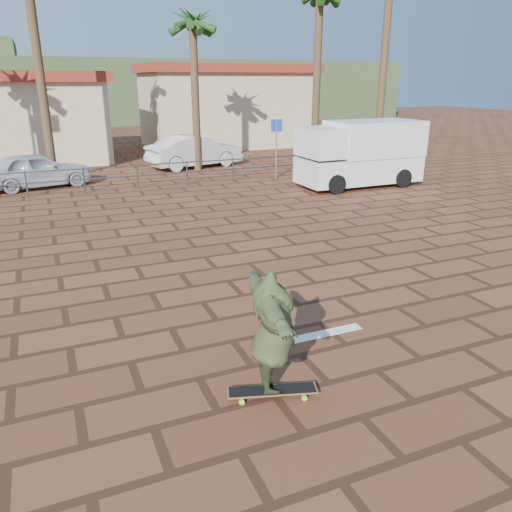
{
  "coord_description": "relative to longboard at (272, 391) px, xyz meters",
  "views": [
    {
      "loc": [
        -3.34,
        -7.71,
        4.08
      ],
      "look_at": [
        0.29,
        0.83,
        0.8
      ],
      "focal_mm": 35.0,
      "sensor_mm": 36.0,
      "label": 1
    }
  ],
  "objects": [
    {
      "name": "longboard",
      "position": [
        0.0,
        0.0,
        0.0
      ],
      "size": [
        1.25,
        0.61,
        0.12
      ],
      "rotation": [
        0.0,
        0.0,
        -0.3
      ],
      "color": "olive",
      "rests_on": "ground"
    },
    {
      "name": "skateboarder",
      "position": [
        0.0,
        0.0,
        0.88
      ],
      "size": [
        0.96,
        2.18,
        1.72
      ],
      "primitive_type": "imported",
      "rotation": [
        0.0,
        0.0,
        1.38
      ],
      "color": "#353F21",
      "rests_on": "longboard"
    },
    {
      "name": "ground",
      "position": [
        0.88,
        2.49,
        -0.1
      ],
      "size": [
        120.0,
        120.0,
        0.0
      ],
      "primitive_type": "plane",
      "color": "brown",
      "rests_on": "ground"
    },
    {
      "name": "palm_center",
      "position": [
        4.38,
        17.99,
        6.26
      ],
      "size": [
        2.4,
        2.4,
        7.75
      ],
      "color": "brown",
      "rests_on": "ground"
    },
    {
      "name": "guardrail",
      "position": [
        0.88,
        14.49,
        0.58
      ],
      "size": [
        24.06,
        0.06,
        1.0
      ],
      "color": "#47494F",
      "rests_on": "ground"
    },
    {
      "name": "paint_stripe",
      "position": [
        1.58,
        1.29,
        -0.1
      ],
      "size": [
        1.4,
        0.22,
        0.01
      ],
      "primitive_type": "cube",
      "color": "white",
      "rests_on": "ground"
    },
    {
      "name": "campervan",
      "position": [
        9.31,
        11.73,
        1.25
      ],
      "size": [
        4.95,
        2.2,
        2.56
      ],
      "rotation": [
        0.0,
        0.0,
        0.0
      ],
      "color": "silver",
      "rests_on": "ground"
    },
    {
      "name": "car_white",
      "position": [
        4.48,
        18.79,
        0.68
      ],
      "size": [
        4.97,
        2.68,
        1.56
      ],
      "primitive_type": "imported",
      "rotation": [
        0.0,
        0.0,
        1.8
      ],
      "color": "silver",
      "rests_on": "ground"
    },
    {
      "name": "building_east",
      "position": [
        8.88,
        26.49,
        2.44
      ],
      "size": [
        10.6,
        6.6,
        5.0
      ],
      "color": "beige",
      "rests_on": "ground"
    },
    {
      "name": "car_silver",
      "position": [
        -2.74,
        16.46,
        0.6
      ],
      "size": [
        4.37,
        2.49,
        1.4
      ],
      "primitive_type": "imported",
      "rotation": [
        0.0,
        0.0,
        1.79
      ],
      "color": "silver",
      "rests_on": "ground"
    },
    {
      "name": "hill_front",
      "position": [
        0.88,
        52.49,
        2.9
      ],
      "size": [
        70.0,
        18.0,
        6.0
      ],
      "primitive_type": "cube",
      "color": "#384C28",
      "rests_on": "ground"
    },
    {
      "name": "street_sign",
      "position": [
        6.88,
        14.49,
        1.66
      ],
      "size": [
        0.51,
        0.07,
        2.52
      ],
      "rotation": [
        0.0,
        0.0,
        0.01
      ],
      "color": "gray",
      "rests_on": "ground"
    }
  ]
}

